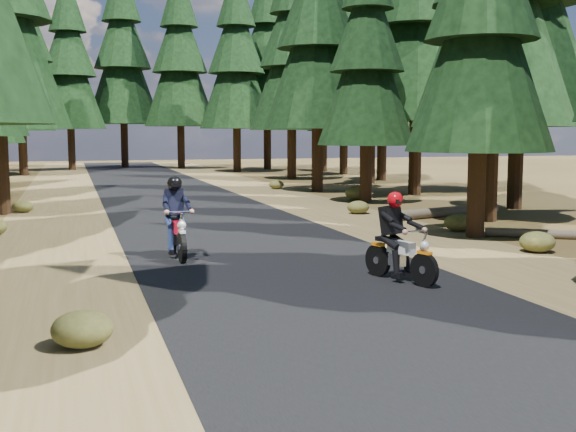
# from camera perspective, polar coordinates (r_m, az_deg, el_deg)

# --- Properties ---
(ground) EXTENTS (120.00, 120.00, 0.00)m
(ground) POSITION_cam_1_polar(r_m,az_deg,el_deg) (13.10, 1.90, -5.51)
(ground) COLOR #433318
(ground) RESTS_ON ground
(road) EXTENTS (6.00, 100.00, 0.01)m
(road) POSITION_cam_1_polar(r_m,az_deg,el_deg) (17.83, -3.25, -2.24)
(road) COLOR black
(road) RESTS_ON ground
(shoulder_l) EXTENTS (3.20, 100.00, 0.01)m
(shoulder_l) POSITION_cam_1_polar(r_m,az_deg,el_deg) (17.36, -18.20, -2.82)
(shoulder_l) COLOR brown
(shoulder_l) RESTS_ON ground
(shoulder_r) EXTENTS (3.20, 100.00, 0.01)m
(shoulder_r) POSITION_cam_1_polar(r_m,az_deg,el_deg) (19.41, 10.07, -1.62)
(shoulder_r) COLOR brown
(shoulder_r) RESTS_ON ground
(pine_forest) EXTENTS (34.59, 55.08, 16.32)m
(pine_forest) POSITION_cam_1_polar(r_m,az_deg,el_deg) (33.82, -9.99, 15.28)
(pine_forest) COLOR black
(pine_forest) RESTS_ON ground
(log_near) EXTENTS (4.90, 1.85, 0.32)m
(log_near) POSITION_cam_1_polar(r_m,az_deg,el_deg) (24.18, 12.26, 0.33)
(log_near) COLOR #4C4233
(log_near) RESTS_ON ground
(log_far) EXTENTS (3.05, 2.08, 0.24)m
(log_far) POSITION_cam_1_polar(r_m,az_deg,el_deg) (19.97, 20.29, -1.36)
(log_far) COLOR #4C4233
(log_far) RESTS_ON ground
(understory_shrubs) EXTENTS (14.92, 30.09, 0.59)m
(understory_shrubs) POSITION_cam_1_polar(r_m,az_deg,el_deg) (20.50, -1.69, -0.39)
(understory_shrubs) COLOR #474C1E
(understory_shrubs) RESTS_ON ground
(rider_lead) EXTENTS (1.13, 1.94, 1.66)m
(rider_lead) POSITION_cam_1_polar(r_m,az_deg,el_deg) (13.47, 8.88, -2.84)
(rider_lead) COLOR white
(rider_lead) RESTS_ON road
(rider_follow) EXTENTS (0.65, 2.02, 1.79)m
(rider_follow) POSITION_cam_1_polar(r_m,az_deg,el_deg) (15.96, -8.78, -1.20)
(rider_follow) COLOR maroon
(rider_follow) RESTS_ON road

